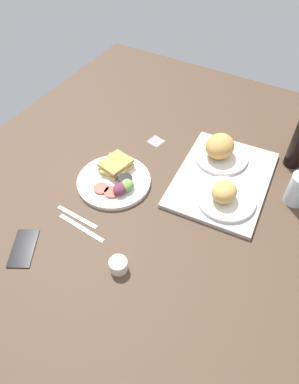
% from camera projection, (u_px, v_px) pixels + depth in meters
% --- Properties ---
extents(ground_plane, '(1.90, 1.50, 0.03)m').
position_uv_depth(ground_plane, '(145.00, 195.00, 1.29)').
color(ground_plane, '#4C3828').
extents(serving_tray, '(0.47, 0.36, 0.02)m').
position_uv_depth(serving_tray, '(222.00, 179.00, 1.31)').
color(serving_tray, '#B2B2AD').
rests_on(serving_tray, ground_plane).
extents(bread_plate_near, '(0.21, 0.21, 0.10)m').
position_uv_depth(bread_plate_near, '(220.00, 150.00, 1.35)').
color(bread_plate_near, white).
rests_on(bread_plate_near, serving_tray).
extents(bread_plate_far, '(0.21, 0.21, 0.08)m').
position_uv_depth(bread_plate_far, '(225.00, 195.00, 1.21)').
color(bread_plate_far, white).
rests_on(bread_plate_far, serving_tray).
extents(plate_with_salad, '(0.28, 0.28, 0.05)m').
position_uv_depth(plate_with_salad, '(116.00, 179.00, 1.30)').
color(plate_with_salad, white).
rests_on(plate_with_salad, ground_plane).
extents(drinking_glass, '(0.07, 0.07, 0.12)m').
position_uv_depth(drinking_glass, '(298.00, 189.00, 1.21)').
color(drinking_glass, silver).
rests_on(drinking_glass, ground_plane).
extents(espresso_cup, '(0.06, 0.06, 0.04)m').
position_uv_depth(espresso_cup, '(118.00, 265.00, 1.05)').
color(espresso_cup, silver).
rests_on(espresso_cup, ground_plane).
extents(fork, '(0.02, 0.17, 0.01)m').
position_uv_depth(fork, '(77.00, 217.00, 1.20)').
color(fork, '#B7B7BC').
rests_on(fork, ground_plane).
extents(knife, '(0.03, 0.19, 0.01)m').
position_uv_depth(knife, '(81.00, 228.00, 1.17)').
color(knife, '#B7B7BC').
rests_on(knife, ground_plane).
extents(cell_phone, '(0.16, 0.13, 0.01)m').
position_uv_depth(cell_phone, '(23.00, 248.00, 1.11)').
color(cell_phone, black).
rests_on(cell_phone, ground_plane).
extents(sticky_note, '(0.07, 0.07, 0.00)m').
position_uv_depth(sticky_note, '(156.00, 141.00, 1.47)').
color(sticky_note, pink).
rests_on(sticky_note, ground_plane).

